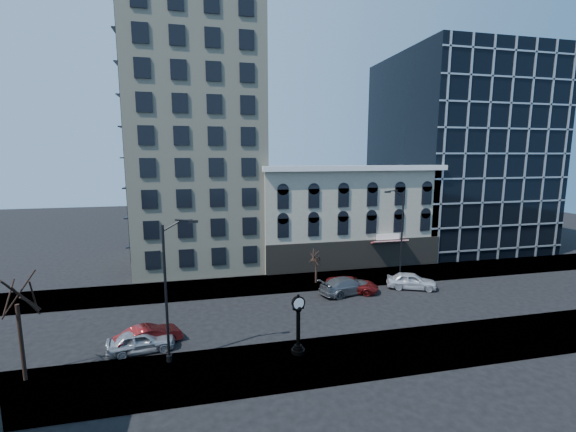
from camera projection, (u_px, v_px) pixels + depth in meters
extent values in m
plane|color=black|center=(276.00, 315.00, 33.29)|extent=(160.00, 160.00, 0.00)
cube|color=gray|center=(261.00, 284.00, 40.99)|extent=(160.00, 6.00, 0.12)
cube|color=gray|center=(299.00, 362.00, 25.58)|extent=(160.00, 6.00, 0.12)
cube|color=beige|center=(198.00, 111.00, 47.30)|extent=(15.00, 15.00, 38.00)
cube|color=#AEA68F|center=(342.00, 214.00, 50.39)|extent=(22.00, 10.00, 12.00)
cube|color=white|center=(359.00, 168.00, 44.41)|extent=(22.60, 0.80, 0.60)
cube|color=black|center=(356.00, 255.00, 46.18)|extent=(22.00, 0.30, 3.60)
cube|color=maroon|center=(390.00, 242.00, 46.28)|extent=(4.50, 1.18, 0.55)
cube|color=black|center=(456.00, 153.00, 58.33)|extent=(20.00, 20.00, 28.00)
cylinder|color=black|center=(298.00, 351.00, 26.68)|extent=(0.97, 0.97, 0.26)
cylinder|color=black|center=(298.00, 348.00, 26.64)|extent=(0.70, 0.70, 0.18)
cylinder|color=black|center=(298.00, 346.00, 26.62)|extent=(0.53, 0.53, 0.14)
cylinder|color=black|center=(298.00, 328.00, 26.41)|extent=(0.28, 0.28, 2.55)
sphere|color=black|center=(298.00, 309.00, 26.20)|extent=(0.49, 0.49, 0.49)
cube|color=black|center=(298.00, 308.00, 26.18)|extent=(0.81, 0.37, 0.22)
cylinder|color=black|center=(298.00, 303.00, 26.13)|extent=(0.96, 0.49, 0.91)
cylinder|color=white|center=(299.00, 304.00, 25.98)|extent=(0.76, 0.20, 0.77)
cylinder|color=white|center=(298.00, 302.00, 26.27)|extent=(0.76, 0.20, 0.77)
sphere|color=black|center=(298.00, 295.00, 26.04)|extent=(0.18, 0.18, 0.18)
cylinder|color=black|center=(166.00, 295.00, 24.89)|extent=(0.17, 0.17, 9.22)
cylinder|color=black|center=(169.00, 358.00, 25.58)|extent=(0.39, 0.39, 0.43)
cube|color=black|center=(196.00, 222.00, 24.52)|extent=(0.60, 0.25, 0.15)
cylinder|color=black|center=(402.00, 237.00, 41.61)|extent=(0.18, 0.18, 9.58)
cylinder|color=black|center=(400.00, 278.00, 42.32)|extent=(0.40, 0.40, 0.45)
cube|color=black|center=(386.00, 192.00, 40.31)|extent=(0.62, 0.26, 0.16)
cylinder|color=#302018|center=(21.00, 343.00, 23.10)|extent=(0.23, 0.23, 4.84)
cylinder|color=#302018|center=(316.00, 270.00, 41.19)|extent=(0.23, 0.23, 2.75)
imported|color=#A5A8AD|center=(141.00, 341.00, 27.02)|extent=(4.75, 2.44, 1.55)
imported|color=maroon|center=(149.00, 336.00, 27.77)|extent=(4.84, 3.35, 1.51)
imported|color=maroon|center=(352.00, 285.00, 38.85)|extent=(5.84, 4.40, 1.47)
imported|color=#595B60|center=(347.00, 286.00, 38.31)|extent=(6.21, 3.80, 1.68)
imported|color=silver|center=(411.00, 281.00, 39.75)|extent=(5.35, 3.77, 1.69)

